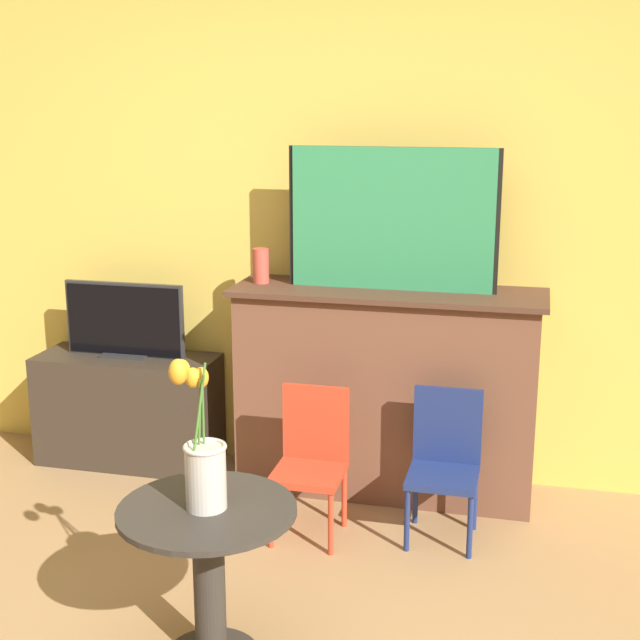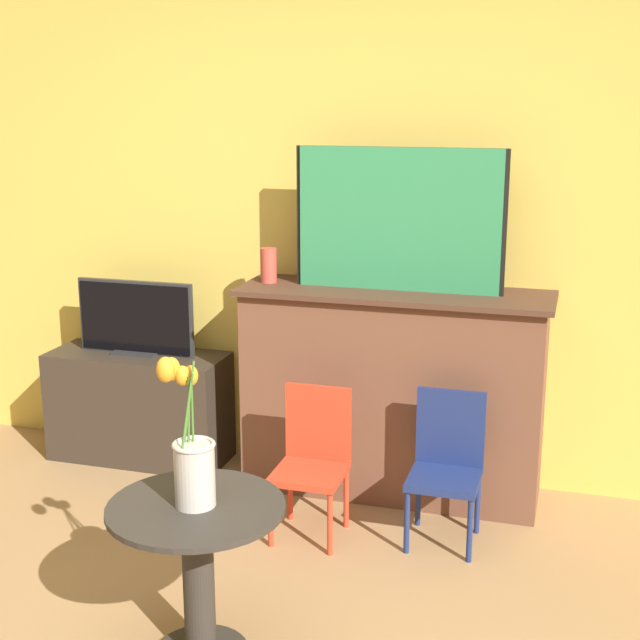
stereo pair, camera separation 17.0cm
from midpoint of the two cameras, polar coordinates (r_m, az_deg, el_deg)
The scene contains 10 objects.
wall_back at distance 4.39m, azimuth 0.42°, elevation 7.27°, with size 8.00×0.06×2.70m.
fireplace_mantel at distance 4.29m, azimuth 3.15°, elevation -4.40°, with size 1.46×0.47×1.00m.
painting at distance 4.11m, azimuth 3.44°, elevation 6.45°, with size 0.97×0.03×0.65m.
mantel_candle at distance 4.30m, azimuth -4.94°, elevation 3.47°, with size 0.08×0.08×0.17m.
tv_stand at distance 4.79m, azimuth -13.14°, elevation -5.59°, with size 0.93×0.37×0.58m.
tv_monitor at distance 4.66m, azimuth -13.43°, elevation -0.09°, with size 0.64×0.12×0.39m.
chair_red at distance 3.92m, azimuth -1.81°, elevation -8.68°, with size 0.30×0.30×0.65m.
chair_blue at distance 3.91m, azimuth 6.75°, elevation -8.79°, with size 0.30×0.30×0.65m.
side_table at distance 3.10m, azimuth -8.76°, elevation -15.13°, with size 0.59×0.59×0.57m.
vase_tulips at distance 2.94m, azimuth -9.20°, elevation -8.71°, with size 0.18×0.19×0.53m.
Camera 1 is at (0.93, -2.13, 1.87)m, focal length 50.00 mm.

